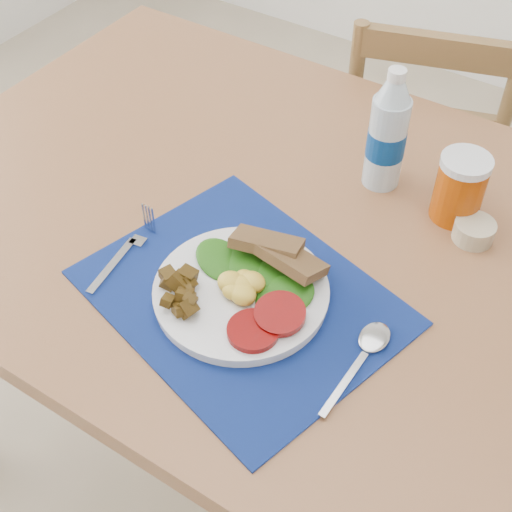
{
  "coord_description": "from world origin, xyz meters",
  "views": [
    {
      "loc": [
        0.38,
        -0.53,
        1.54
      ],
      "look_at": [
        -0.0,
        0.07,
        0.8
      ],
      "focal_mm": 50.0,
      "sensor_mm": 36.0,
      "label": 1
    }
  ],
  "objects_px": {
    "water_bottle": "(387,135)",
    "juice_glass": "(459,190)",
    "breakfast_plate": "(237,289)",
    "chair_far": "(421,135)"
  },
  "relations": [
    {
      "from": "breakfast_plate",
      "to": "juice_glass",
      "type": "xyz_separation_m",
      "value": [
        0.2,
        0.34,
        0.03
      ]
    },
    {
      "from": "chair_far",
      "to": "water_bottle",
      "type": "relative_size",
      "value": 4.67
    },
    {
      "from": "breakfast_plate",
      "to": "water_bottle",
      "type": "xyz_separation_m",
      "value": [
        0.06,
        0.35,
        0.07
      ]
    },
    {
      "from": "water_bottle",
      "to": "juice_glass",
      "type": "height_order",
      "value": "water_bottle"
    },
    {
      "from": "water_bottle",
      "to": "chair_far",
      "type": "bearing_deg",
      "value": 100.33
    },
    {
      "from": "breakfast_plate",
      "to": "water_bottle",
      "type": "bearing_deg",
      "value": 75.02
    },
    {
      "from": "chair_far",
      "to": "breakfast_plate",
      "type": "xyz_separation_m",
      "value": [
        0.03,
        -0.81,
        0.24
      ]
    },
    {
      "from": "breakfast_plate",
      "to": "juice_glass",
      "type": "bearing_deg",
      "value": 54.41
    },
    {
      "from": "chair_far",
      "to": "water_bottle",
      "type": "height_order",
      "value": "chair_far"
    },
    {
      "from": "chair_far",
      "to": "juice_glass",
      "type": "relative_size",
      "value": 9.34
    }
  ]
}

